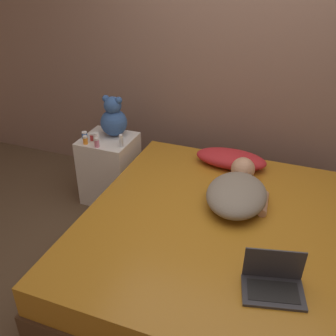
% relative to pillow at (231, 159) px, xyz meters
% --- Properties ---
extents(ground_plane, '(12.00, 12.00, 0.00)m').
position_rel_pillow_xyz_m(ground_plane, '(0.04, -0.75, -0.57)').
color(ground_plane, brown).
extents(wall_back, '(8.00, 0.06, 2.60)m').
position_rel_pillow_xyz_m(wall_back, '(0.04, 0.50, 0.73)').
color(wall_back, '#846656').
rests_on(wall_back, ground_plane).
extents(bed, '(1.68, 1.96, 0.51)m').
position_rel_pillow_xyz_m(bed, '(0.04, -0.75, -0.32)').
color(bed, '#4C331E').
rests_on(bed, ground_plane).
extents(nightstand, '(0.44, 0.43, 0.61)m').
position_rel_pillow_xyz_m(nightstand, '(-1.08, -0.09, -0.27)').
color(nightstand, silver).
rests_on(nightstand, ground_plane).
extents(pillow, '(0.58, 0.27, 0.13)m').
position_rel_pillow_xyz_m(pillow, '(0.00, 0.00, 0.00)').
color(pillow, red).
rests_on(pillow, bed).
extents(person_lying, '(0.46, 0.74, 0.18)m').
position_rel_pillow_xyz_m(person_lying, '(0.16, -0.49, 0.02)').
color(person_lying, gray).
rests_on(person_lying, bed).
extents(laptop, '(0.36, 0.28, 0.22)m').
position_rel_pillow_xyz_m(laptop, '(0.51, -1.22, -0.01)').
color(laptop, '#333338').
rests_on(laptop, bed).
extents(teddy_bear, '(0.24, 0.24, 0.36)m').
position_rel_pillow_xyz_m(teddy_bear, '(-1.06, -0.00, 0.20)').
color(teddy_bear, '#335693').
rests_on(teddy_bear, nightstand).
extents(bottle_clear, '(0.04, 0.04, 0.11)m').
position_rel_pillow_xyz_m(bottle_clear, '(-0.89, -0.19, 0.09)').
color(bottle_clear, silver).
rests_on(bottle_clear, nightstand).
extents(bottle_white, '(0.05, 0.05, 0.09)m').
position_rel_pillow_xyz_m(bottle_white, '(-1.13, -0.19, 0.08)').
color(bottle_white, white).
rests_on(bottle_white, nightstand).
extents(bottle_pink, '(0.04, 0.04, 0.08)m').
position_rel_pillow_xyz_m(bottle_pink, '(-1.08, -0.27, 0.08)').
color(bottle_pink, pink).
rests_on(bottle_pink, nightstand).
extents(bottle_orange, '(0.04, 0.04, 0.07)m').
position_rel_pillow_xyz_m(bottle_orange, '(-1.20, -0.25, 0.08)').
color(bottle_orange, orange).
rests_on(bottle_orange, nightstand).
extents(bottle_blue, '(0.05, 0.05, 0.06)m').
position_rel_pillow_xyz_m(bottle_blue, '(-1.27, -0.16, 0.07)').
color(bottle_blue, '#3866B2').
rests_on(bottle_blue, nightstand).
extents(bottle_red, '(0.03, 0.03, 0.07)m').
position_rel_pillow_xyz_m(bottle_red, '(-1.19, -0.17, 0.07)').
color(bottle_red, '#B72D2D').
rests_on(bottle_red, nightstand).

